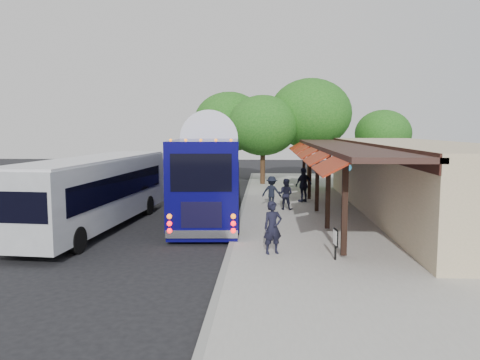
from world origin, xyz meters
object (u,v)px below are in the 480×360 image
(ped_c, at_px, (304,185))
(sign_board, at_px, (336,239))
(coach_bus, at_px, (211,171))
(ped_a, at_px, (273,228))
(city_bus, at_px, (96,190))
(ped_d, at_px, (272,192))
(ped_b, at_px, (286,194))

(ped_c, bearing_deg, sign_board, 53.19)
(coach_bus, xyz_separation_m, ped_a, (2.96, -7.73, -1.16))
(city_bus, xyz_separation_m, ped_d, (7.55, 4.92, -0.71))
(ped_b, distance_m, ped_c, 2.76)
(coach_bus, relative_size, sign_board, 13.01)
(coach_bus, relative_size, city_bus, 1.12)
(ped_d, bearing_deg, city_bus, 49.21)
(ped_b, distance_m, sign_board, 9.23)
(ped_a, distance_m, sign_board, 2.07)
(coach_bus, relative_size, ped_d, 7.87)
(coach_bus, height_order, ped_c, coach_bus)
(ped_d, distance_m, sign_board, 9.94)
(sign_board, bearing_deg, city_bus, 145.58)
(coach_bus, xyz_separation_m, ped_c, (4.85, 3.31, -1.07))
(ped_c, bearing_deg, city_bus, -1.01)
(city_bus, bearing_deg, ped_b, 32.28)
(coach_bus, bearing_deg, ped_a, -72.68)
(city_bus, height_order, ped_c, city_bus)
(coach_bus, bearing_deg, ped_d, 20.99)
(ped_a, distance_m, ped_b, 8.56)
(coach_bus, height_order, ped_d, coach_bus)
(city_bus, xyz_separation_m, ped_b, (8.25, 4.32, -0.74))
(ped_c, distance_m, ped_d, 2.64)
(coach_bus, distance_m, ped_b, 4.02)
(coach_bus, xyz_separation_m, ped_b, (3.73, 0.79, -1.25))
(city_bus, bearing_deg, ped_c, 40.79)
(city_bus, bearing_deg, ped_d, 37.74)
(ped_c, bearing_deg, ped_b, 28.99)
(ped_c, height_order, sign_board, ped_c)
(sign_board, bearing_deg, ped_c, 83.06)
(ped_b, height_order, ped_c, ped_c)
(city_bus, height_order, ped_a, city_bus)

